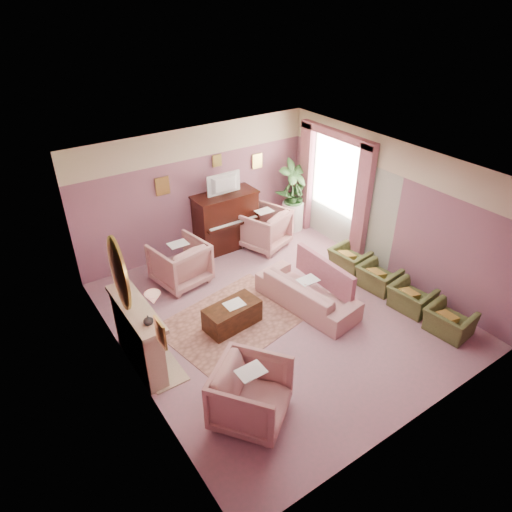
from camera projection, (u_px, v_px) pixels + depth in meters
floor at (278, 314)px, 8.52m from camera, size 5.50×6.00×0.01m
ceiling at (283, 171)px, 7.06m from camera, size 5.50×6.00×0.01m
wall_back at (197, 191)px, 9.90m from camera, size 5.50×0.02×2.80m
wall_front at (425, 350)px, 5.67m from camera, size 5.50×0.02×2.80m
wall_left at (125, 305)px, 6.47m from camera, size 0.02×6.00×2.80m
wall_right at (390, 210)px, 9.11m from camera, size 0.02×6.00×2.80m
picture_rail_band at (194, 143)px, 9.33m from camera, size 5.50×0.01×0.65m
stripe_panel at (343, 202)px, 10.19m from camera, size 0.01×3.00×2.15m
fireplace_surround at (139, 338)px, 7.13m from camera, size 0.30×1.40×1.10m
fireplace_inset at (146, 343)px, 7.25m from camera, size 0.18×0.72×0.68m
fire_ember at (150, 350)px, 7.37m from camera, size 0.06×0.54×0.10m
mantel_shelf at (135, 308)px, 6.84m from camera, size 0.40×1.55×0.07m
hearth at (154, 358)px, 7.50m from camera, size 0.55×1.50×0.02m
mirror_frame at (119, 274)px, 6.42m from camera, size 0.04×0.72×1.20m
mirror_glass at (121, 273)px, 6.43m from camera, size 0.01×0.60×1.06m
sconce_shade at (153, 299)px, 5.63m from camera, size 0.20×0.20×0.16m
piano at (226, 221)px, 10.31m from camera, size 1.40×0.60×1.30m
piano_keyshelf at (234, 225)px, 10.02m from camera, size 1.30×0.12×0.06m
piano_keys at (234, 223)px, 10.00m from camera, size 1.20×0.08×0.02m
piano_top at (225, 195)px, 9.96m from camera, size 1.45×0.65×0.04m
television at (226, 183)px, 9.78m from camera, size 0.80×0.12×0.48m
print_back_left at (162, 186)px, 9.32m from camera, size 0.30×0.03×0.38m
print_back_right at (257, 161)px, 10.42m from camera, size 0.26×0.03×0.34m
print_back_mid at (217, 161)px, 9.80m from camera, size 0.22×0.03×0.26m
print_left_wall at (160, 333)px, 5.47m from camera, size 0.03×0.28×0.36m
window_blind at (336, 173)px, 10.02m from camera, size 0.03×1.40×1.80m
curtain_left at (362, 205)px, 9.54m from camera, size 0.16×0.34×2.60m
curtain_right at (306, 178)px, 10.84m from camera, size 0.16×0.34×2.60m
pelmet at (337, 134)px, 9.53m from camera, size 0.16×2.20×0.16m
mantel_plant at (121, 282)px, 7.15m from camera, size 0.16×0.16×0.28m
mantel_vase at (148, 320)px, 6.44m from camera, size 0.16×0.16×0.16m
area_rug at (235, 320)px, 8.35m from camera, size 2.79×2.23×0.01m
coffee_table at (232, 315)px, 8.12m from camera, size 1.05×0.61×0.45m
table_paper at (234, 304)px, 8.02m from camera, size 0.35×0.28×0.01m
sofa at (307, 288)px, 8.52m from camera, size 0.68×2.04×0.83m
sofa_throw at (324, 273)px, 8.61m from camera, size 0.10×1.55×0.57m
floral_armchair_left at (180, 261)px, 9.15m from camera, size 0.97×0.97×1.01m
floral_armchair_right at (264, 227)px, 10.40m from camera, size 0.97×0.97×1.01m
floral_armchair_front at (251, 392)px, 6.25m from camera, size 0.97×0.97×1.01m
olive_chair_a at (450, 318)px, 7.90m from camera, size 0.53×0.75×0.65m
olive_chair_b at (412, 295)px, 8.47m from camera, size 0.53×0.75×0.65m
olive_chair_c at (379, 275)px, 9.05m from camera, size 0.53×0.75×0.65m
olive_chair_d at (350, 257)px, 9.63m from camera, size 0.53×0.75×0.65m
side_table at (293, 215)px, 11.24m from camera, size 0.52×0.52×0.70m
side_plant_big at (293, 196)px, 10.97m from camera, size 0.30×0.30×0.34m
side_plant_small at (300, 197)px, 10.97m from camera, size 0.16×0.16×0.28m
palm_pot at (291, 223)px, 11.30m from camera, size 0.34×0.34×0.34m
palm_plant at (293, 189)px, 10.83m from camera, size 0.76×0.76×1.44m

